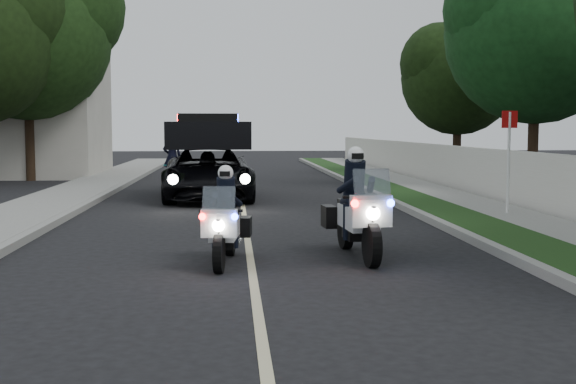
% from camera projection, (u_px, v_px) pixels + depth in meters
% --- Properties ---
extents(ground, '(120.00, 120.00, 0.00)m').
position_uv_depth(ground, '(263.00, 349.00, 6.98)').
color(ground, black).
rests_on(ground, ground).
extents(curb_right, '(0.20, 60.00, 0.15)m').
position_uv_depth(curb_right, '(420.00, 214.00, 17.21)').
color(curb_right, gray).
rests_on(curb_right, ground).
extents(grass_verge, '(1.20, 60.00, 0.16)m').
position_uv_depth(grass_verge, '(449.00, 214.00, 17.27)').
color(grass_verge, '#193814').
rests_on(grass_verge, ground).
extents(sidewalk_right, '(1.40, 60.00, 0.16)m').
position_uv_depth(sidewalk_right, '(503.00, 213.00, 17.36)').
color(sidewalk_right, gray).
rests_on(sidewalk_right, ground).
extents(property_wall, '(0.22, 60.00, 1.50)m').
position_uv_depth(property_wall, '(545.00, 185.00, 17.38)').
color(property_wall, beige).
rests_on(property_wall, ground).
extents(curb_left, '(0.20, 60.00, 0.15)m').
position_uv_depth(curb_left, '(63.00, 217.00, 16.59)').
color(curb_left, gray).
rests_on(curb_left, ground).
extents(sidewalk_left, '(2.00, 60.00, 0.16)m').
position_uv_depth(sidewalk_left, '(13.00, 218.00, 16.51)').
color(sidewalk_left, gray).
rests_on(sidewalk_left, ground).
extents(building_far, '(8.00, 6.00, 7.00)m').
position_uv_depth(building_far, '(6.00, 95.00, 31.74)').
color(building_far, '#A8A396').
rests_on(building_far, ground).
extents(lane_marking, '(0.12, 50.00, 0.01)m').
position_uv_depth(lane_marking, '(245.00, 219.00, 16.91)').
color(lane_marking, '#BFB78C').
rests_on(lane_marking, ground).
extents(police_moto_left, '(0.82, 1.85, 1.53)m').
position_uv_depth(police_moto_left, '(225.00, 263.00, 11.38)').
color(police_moto_left, white).
rests_on(police_moto_left, ground).
extents(police_moto_right, '(0.90, 2.17, 1.80)m').
position_uv_depth(police_moto_right, '(357.00, 257.00, 11.94)').
color(police_moto_right, silver).
rests_on(police_moto_right, ground).
extents(police_suv, '(2.77, 5.59, 2.67)m').
position_uv_depth(police_suv, '(208.00, 199.00, 21.64)').
color(police_suv, black).
rests_on(police_suv, ground).
extents(bicycle, '(0.58, 1.60, 0.83)m').
position_uv_depth(bicycle, '(173.00, 188.00, 25.70)').
color(bicycle, black).
rests_on(bicycle, ground).
extents(cyclist, '(0.64, 0.43, 1.75)m').
position_uv_depth(cyclist, '(173.00, 188.00, 25.70)').
color(cyclist, black).
rests_on(cyclist, ground).
extents(sign_post, '(0.46, 0.46, 2.56)m').
position_uv_depth(sign_post, '(507.00, 219.00, 16.83)').
color(sign_post, '#A0130B').
rests_on(sign_post, ground).
extents(tree_right_d, '(7.31, 7.31, 10.26)m').
position_uv_depth(tree_right_d, '(532.00, 189.00, 25.35)').
color(tree_right_d, '#164218').
rests_on(tree_right_d, ground).
extents(tree_right_e, '(5.93, 5.93, 8.24)m').
position_uv_depth(tree_right_e, '(456.00, 176.00, 32.19)').
color(tree_right_e, black).
rests_on(tree_right_e, ground).
extents(tree_left_near, '(7.39, 7.39, 11.03)m').
position_uv_depth(tree_left_near, '(31.00, 181.00, 29.18)').
color(tree_left_near, '#1A3712').
rests_on(tree_left_near, ground).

